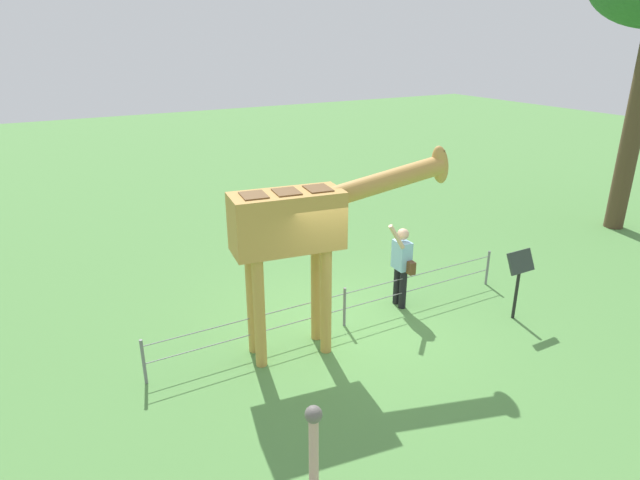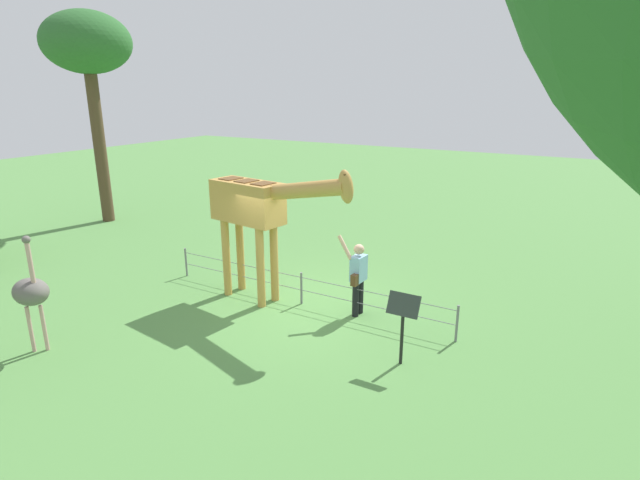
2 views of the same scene
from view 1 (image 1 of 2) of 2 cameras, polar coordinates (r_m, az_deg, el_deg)
The scene contains 5 objects.
ground_plane at distance 9.67m, azimuth 3.06°, elevation -9.47°, with size 60.00×60.00×0.00m, color #568E47.
giraffe at distance 8.21m, azimuth -1.53°, elevation 1.48°, with size 3.72×0.99×3.26m.
visitor at distance 10.16m, azimuth 8.68°, elevation -2.41°, with size 0.57×0.59×1.77m.
info_sign at distance 10.23m, azimuth 20.49°, elevation -3.11°, with size 0.56×0.21×1.32m.
wire_fence at distance 9.58m, azimuth 2.63°, elevation -6.99°, with size 7.05×0.05×0.75m.
Camera 1 is at (-4.52, -7.00, 4.90)m, focal length 30.01 mm.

